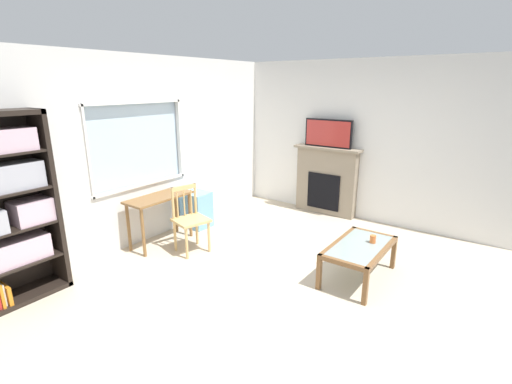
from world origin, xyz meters
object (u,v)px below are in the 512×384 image
bookshelf (4,206)px  wooden_chair (190,219)px  desk_under_window (159,205)px  sippy_cup (373,239)px  fireplace (326,181)px  plastic_drawer_unit (197,209)px  tv (328,133)px  coffee_table (359,250)px

bookshelf → wooden_chair: bookshelf is taller
desk_under_window → sippy_cup: size_ratio=10.50×
sippy_cup → fireplace: bearing=39.7°
plastic_drawer_unit → tv: bearing=-37.7°
plastic_drawer_unit → tv: 2.51m
bookshelf → tv: bearing=-18.1°
bookshelf → plastic_drawer_unit: size_ratio=3.47×
fireplace → sippy_cup: 2.23m
plastic_drawer_unit → sippy_cup: bearing=-88.5°
desk_under_window → bookshelf: bearing=176.6°
wooden_chair → sippy_cup: 2.36m
desk_under_window → wooden_chair: wooden_chair is taller
wooden_chair → sippy_cup: bearing=-70.9°
desk_under_window → coffee_table: (0.69, -2.65, -0.22)m
desk_under_window → plastic_drawer_unit: 0.82m
wooden_chair → sippy_cup: (0.77, -2.23, 0.00)m
fireplace → tv: bearing=180.0°
bookshelf → desk_under_window: (1.83, -0.11, -0.45)m
wooden_chair → plastic_drawer_unit: 0.91m
fireplace → coffee_table: size_ratio=1.14×
wooden_chair → tv: bearing=-18.1°
bookshelf → plastic_drawer_unit: 2.71m
coffee_table → sippy_cup: 0.21m
tv → desk_under_window: bearing=152.5°
wooden_chair → fireplace: size_ratio=0.76×
plastic_drawer_unit → coffee_table: 2.70m
wooden_chair → sippy_cup: size_ratio=10.00×
fireplace → tv: size_ratio=1.42×
desk_under_window → fireplace: bearing=-27.3°
desk_under_window → fireplace: size_ratio=0.80×
tv → coffee_table: tv is taller
desk_under_window → wooden_chair: size_ratio=1.05×
plastic_drawer_unit → sippy_cup: plastic_drawer_unit is taller
plastic_drawer_unit → wooden_chair: bearing=-140.9°
tv → coffee_table: bearing=-144.4°
desk_under_window → wooden_chair: 0.53m
wooden_chair → fireplace: fireplace is taller
sippy_cup → desk_under_window: bearing=107.1°
bookshelf → coffee_table: bookshelf is taller
wooden_chair → plastic_drawer_unit: (0.70, 0.57, -0.18)m
plastic_drawer_unit → tv: tv is taller
plastic_drawer_unit → tv: size_ratio=0.68×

